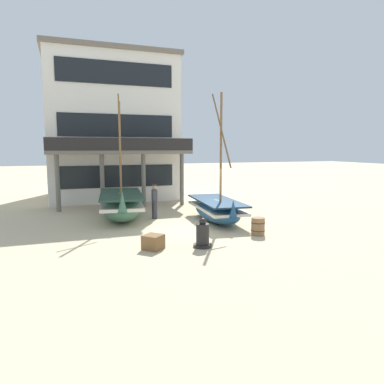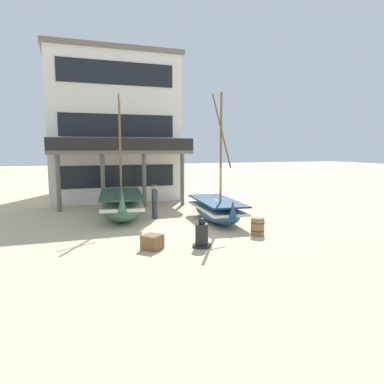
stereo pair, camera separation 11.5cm
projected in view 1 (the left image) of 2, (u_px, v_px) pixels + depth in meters
ground_plane at (200, 226)px, 15.53m from camera, size 120.00×120.00×0.00m
fishing_boat_near_left at (217, 209)px, 16.52m from camera, size 2.05×4.60×5.94m
fishing_boat_centre_large at (121, 205)px, 16.99m from camera, size 2.50×4.92×5.99m
fisherman_by_hull at (154, 202)px, 17.10m from camera, size 0.26×0.37×1.68m
capstan_winch at (203, 235)px, 12.23m from camera, size 0.65×0.65×1.03m
wooden_barrel at (258, 226)px, 13.90m from camera, size 0.56×0.56×0.70m
cargo_crate at (153, 242)px, 11.97m from camera, size 0.84×0.84×0.50m
harbor_building_main at (110, 129)px, 24.52m from camera, size 8.48×9.20×9.53m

